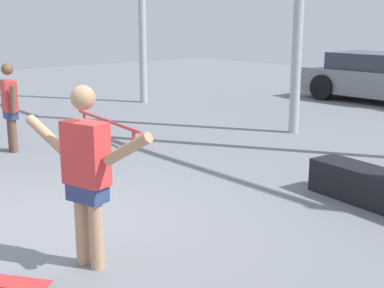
# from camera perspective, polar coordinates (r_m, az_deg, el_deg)

# --- Properties ---
(ground_plane) EXTENTS (36.00, 36.00, 0.00)m
(ground_plane) POSITION_cam_1_polar(r_m,az_deg,el_deg) (6.30, -13.71, -8.15)
(ground_plane) COLOR slate
(skateboarder) EXTENTS (1.46, 0.50, 1.70)m
(skateboarder) POSITION_cam_1_polar(r_m,az_deg,el_deg) (4.90, -11.20, -2.67)
(skateboarder) COLOR tan
(skateboarder) RESTS_ON ground_plane
(skateboard) EXTENTS (0.78, 0.64, 0.08)m
(skateboard) POSITION_cam_1_polar(r_m,az_deg,el_deg) (4.99, -19.38, -13.71)
(skateboard) COLOR red
(skateboard) RESTS_ON ground_plane
(grind_rail) EXTENTS (2.63, 0.34, 0.37)m
(grind_rail) POSITION_cam_1_polar(r_m,az_deg,el_deg) (10.40, -9.05, 2.23)
(grind_rail) COLOR red
(grind_rail) RESTS_ON ground_plane
(parked_car_grey) EXTENTS (4.25, 2.12, 1.33)m
(parked_car_grey) POSITION_cam_1_polar(r_m,az_deg,el_deg) (15.58, 19.52, 6.67)
(parked_car_grey) COLOR slate
(parked_car_grey) RESTS_ON ground_plane
(bystander) EXTENTS (0.72, 0.27, 1.52)m
(bystander) POSITION_cam_1_polar(r_m,az_deg,el_deg) (9.64, -18.86, 4.02)
(bystander) COLOR brown
(bystander) RESTS_ON ground_plane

